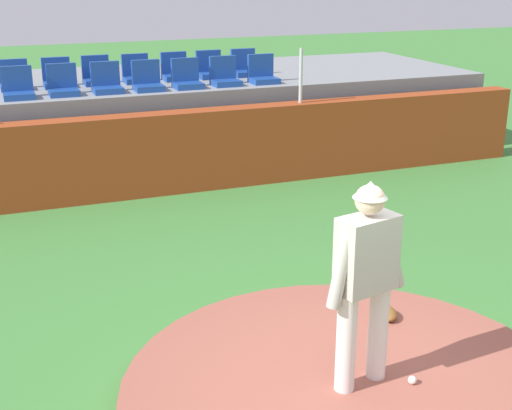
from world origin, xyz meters
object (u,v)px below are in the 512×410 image
(stadium_chair_6, at_px, (263,74))
(stadium_chair_8, at_px, (57,78))
(stadium_chair_7, at_px, (14,80))
(stadium_chair_12, at_px, (210,69))
(stadium_chair_4, at_px, (187,79))
(fielding_glove, at_px, (387,313))
(stadium_chair_9, at_px, (97,75))
(stadium_chair_10, at_px, (137,74))
(stadium_chair_11, at_px, (175,71))
(stadium_chair_5, at_px, (225,76))
(stadium_chair_1, at_px, (63,85))
(baseball, at_px, (412,380))
(stadium_chair_2, at_px, (107,83))
(stadium_chair_0, at_px, (18,88))
(stadium_chair_3, at_px, (147,81))
(stadium_chair_13, at_px, (245,67))
(pitcher, at_px, (366,271))

(stadium_chair_6, xyz_separation_m, stadium_chair_8, (-3.51, 0.87, 0.00))
(stadium_chair_7, relative_size, stadium_chair_12, 1.00)
(stadium_chair_4, bearing_deg, fielding_glove, 92.05)
(stadium_chair_4, bearing_deg, stadium_chair_9, -34.05)
(stadium_chair_10, relative_size, stadium_chair_11, 1.00)
(stadium_chair_5, height_order, stadium_chair_11, same)
(stadium_chair_1, bearing_deg, baseball, 104.14)
(stadium_chair_9, bearing_deg, stadium_chair_8, 3.22)
(stadium_chair_11, bearing_deg, baseball, 88.48)
(stadium_chair_5, bearing_deg, stadium_chair_2, -0.14)
(stadium_chair_8, bearing_deg, stadium_chair_0, 51.79)
(stadium_chair_3, xyz_separation_m, stadium_chair_5, (1.39, 0.03, 0.00))
(stadium_chair_7, height_order, stadium_chair_8, same)
(stadium_chair_7, relative_size, stadium_chair_13, 1.00)
(pitcher, distance_m, baseball, 1.10)
(fielding_glove, distance_m, stadium_chair_11, 7.47)
(stadium_chair_4, bearing_deg, stadium_chair_2, -1.42)
(stadium_chair_3, distance_m, stadium_chair_11, 1.18)
(stadium_chair_4, height_order, stadium_chair_11, same)
(stadium_chair_2, distance_m, stadium_chair_9, 0.91)
(stadium_chair_4, height_order, stadium_chair_9, same)
(stadium_chair_10, height_order, stadium_chair_12, same)
(baseball, distance_m, stadium_chair_3, 7.66)
(stadium_chair_2, height_order, stadium_chair_7, same)
(stadium_chair_6, distance_m, stadium_chair_8, 3.62)
(stadium_chair_1, relative_size, stadium_chair_8, 1.00)
(stadium_chair_10, bearing_deg, stadium_chair_5, 147.93)
(stadium_chair_0, height_order, stadium_chair_11, same)
(stadium_chair_0, bearing_deg, stadium_chair_11, -162.03)
(baseball, height_order, stadium_chair_0, stadium_chair_0)
(stadium_chair_5, bearing_deg, fielding_glove, 85.79)
(pitcher, bearing_deg, stadium_chair_1, 89.08)
(stadium_chair_1, height_order, stadium_chair_9, same)
(stadium_chair_5, bearing_deg, stadium_chair_0, 0.33)
(stadium_chair_1, distance_m, stadium_chair_9, 1.13)
(stadium_chair_6, bearing_deg, stadium_chair_11, -32.77)
(baseball, relative_size, stadium_chair_12, 0.15)
(baseball, distance_m, stadium_chair_9, 8.65)
(stadium_chair_9, bearing_deg, stadium_chair_4, 145.95)
(stadium_chair_12, xyz_separation_m, stadium_chair_13, (0.70, 0.00, 0.00))
(baseball, height_order, stadium_chair_8, stadium_chair_8)
(stadium_chair_2, bearing_deg, stadium_chair_4, 178.58)
(pitcher, bearing_deg, stadium_chair_3, 78.42)
(stadium_chair_11, bearing_deg, stadium_chair_3, 51.59)
(stadium_chair_6, distance_m, stadium_chair_9, 2.96)
(stadium_chair_5, xyz_separation_m, stadium_chair_10, (-1.39, 0.87, 0.00))
(stadium_chair_4, height_order, stadium_chair_12, same)
(fielding_glove, relative_size, stadium_chair_0, 0.60)
(stadium_chair_1, relative_size, stadium_chair_2, 1.00)
(pitcher, distance_m, stadium_chair_13, 8.52)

